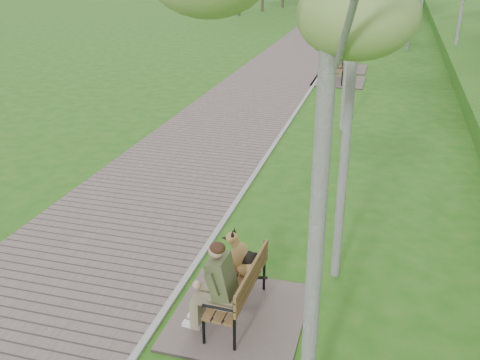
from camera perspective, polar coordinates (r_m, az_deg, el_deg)
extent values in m
plane|color=#205E12|center=(7.63, -9.03, -15.20)|extent=(120.00, 120.00, 0.00)
cube|color=#685854|center=(27.62, 6.36, 13.45)|extent=(3.50, 67.00, 0.04)
cube|color=#999993|center=(27.39, 10.07, 13.17)|extent=(0.10, 67.00, 0.05)
cube|color=#685854|center=(7.70, -0.12, -14.27)|extent=(1.78, 1.98, 0.04)
cube|color=brown|center=(7.46, -0.50, -11.62)|extent=(0.50, 1.50, 0.04)
cube|color=brown|center=(7.25, 1.30, -10.22)|extent=(0.10, 1.49, 0.33)
cube|color=#685854|center=(21.38, 10.47, 10.30)|extent=(1.94, 2.16, 0.04)
cube|color=brown|center=(21.29, 10.43, 11.53)|extent=(0.49, 1.62, 0.04)
cube|color=brown|center=(21.21, 11.20, 12.23)|extent=(0.05, 1.62, 0.36)
cube|color=#685854|center=(23.80, 11.07, 11.57)|extent=(1.85, 2.05, 0.04)
cube|color=brown|center=(23.72, 11.03, 12.62)|extent=(0.88, 1.61, 0.04)
cube|color=brown|center=(23.72, 11.68, 13.26)|extent=(0.48, 1.49, 0.34)
cube|color=#685854|center=(34.74, 13.31, 15.02)|extent=(1.99, 2.21, 0.04)
cube|color=brown|center=(34.68, 13.30, 15.80)|extent=(0.73, 1.71, 0.04)
cube|color=brown|center=(34.60, 13.79, 16.24)|extent=(0.28, 1.65, 0.36)
cylinder|color=gray|center=(26.56, 10.39, 13.08)|extent=(0.18, 0.18, 0.27)
cylinder|color=gray|center=(26.27, 10.75, 17.68)|extent=(0.11, 0.11, 4.57)
cylinder|color=gray|center=(37.18, 12.55, 15.82)|extent=(0.22, 0.22, 0.33)
cylinder|color=gray|center=(57.01, 14.04, 18.13)|extent=(0.18, 0.18, 0.27)
cylinder|color=silver|center=(4.71, 8.78, 3.73)|extent=(0.15, 0.15, 6.33)
cylinder|color=silver|center=(7.43, 11.95, 12.70)|extent=(0.17, 0.17, 6.82)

